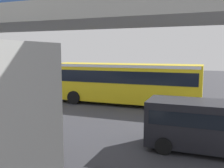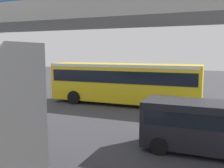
% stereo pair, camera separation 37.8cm
% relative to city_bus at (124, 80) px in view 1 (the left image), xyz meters
% --- Properties ---
extents(ground, '(80.00, 80.00, 0.00)m').
position_rel_city_bus_xyz_m(ground, '(0.85, -1.09, -1.88)').
color(ground, '#38383D').
extents(city_bus, '(11.54, 2.85, 3.15)m').
position_rel_city_bus_xyz_m(city_bus, '(0.00, 0.00, 0.00)').
color(city_bus, yellow).
rests_on(city_bus, ground).
extents(parked_van, '(4.80, 2.17, 2.05)m').
position_rel_city_bus_xyz_m(parked_van, '(-6.07, 7.69, -0.70)').
color(parked_van, black).
rests_on(parked_van, ground).
extents(pedestrian, '(0.38, 0.38, 1.79)m').
position_rel_city_bus_xyz_m(pedestrian, '(7.79, 1.90, -1.00)').
color(pedestrian, '#2D2D38').
rests_on(pedestrian, ground).
extents(lane_dash_leftmost, '(2.00, 0.20, 0.01)m').
position_rel_city_bus_xyz_m(lane_dash_leftmost, '(-3.15, -3.14, -1.88)').
color(lane_dash_leftmost, silver).
rests_on(lane_dash_leftmost, ground).
extents(lane_dash_left, '(2.00, 0.20, 0.01)m').
position_rel_city_bus_xyz_m(lane_dash_left, '(0.85, -3.14, -1.88)').
color(lane_dash_left, silver).
rests_on(lane_dash_left, ground).
extents(lane_dash_centre, '(2.00, 0.20, 0.01)m').
position_rel_city_bus_xyz_m(lane_dash_centre, '(4.85, -3.14, -1.88)').
color(lane_dash_centre, silver).
rests_on(lane_dash_centre, ground).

